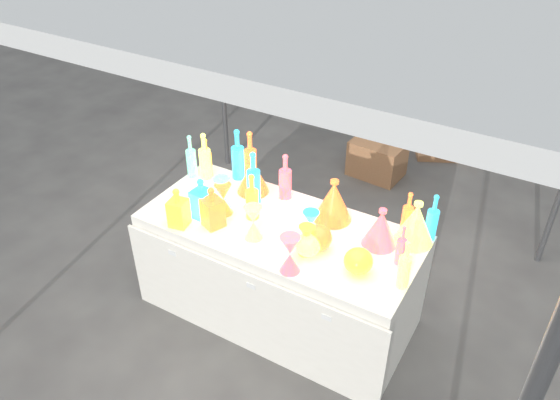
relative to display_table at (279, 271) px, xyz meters
The scene contains 32 objects.
ground 0.37m from the display_table, 90.00° to the left, with size 80.00×80.00×0.00m, color slate.
display_table is the anchor object (origin of this frame).
cardboard_box_closed 2.08m from the display_table, 92.96° to the left, with size 0.50×0.36×0.36m, color #AD764E.
cardboard_box_flat 2.99m from the display_table, 82.13° to the left, with size 0.79×0.56×0.07m, color #AD764E.
bottle_0 0.96m from the display_table, 161.20° to the left, with size 0.08×0.08×0.31m, color red, non-canonical shape.
bottle_1 0.87m from the display_table, 146.88° to the left, with size 0.09×0.09×0.39m, color #178017, non-canonical shape.
bottle_2 0.81m from the display_table, 141.08° to the left, with size 0.09×0.09×0.40m, color orange, non-canonical shape.
bottle_3 0.64m from the display_table, 113.56° to the left, with size 0.09×0.09×0.34m, color #221FB8, non-canonical shape.
bottle_4 0.97m from the display_table, 162.20° to the left, with size 0.08×0.08×0.36m, color #156583, non-canonical shape.
bottle_5 1.03m from the display_table, 166.34° to the left, with size 0.07×0.07×0.33m, color #A22052, non-canonical shape.
bottle_6 0.58m from the display_table, behind, with size 0.08×0.08×0.33m, color red, non-canonical shape.
bottle_7 0.65m from the display_table, 152.14° to the left, with size 0.09×0.09×0.39m, color #178017, non-canonical shape.
decanter_0 0.82m from the display_table, 151.56° to the right, with size 0.11×0.11×0.27m, color red, non-canonical shape.
decanter_1 0.67m from the display_table, 151.65° to the right, with size 0.12×0.12×0.28m, color orange, non-canonical shape.
decanter_2 0.73m from the display_table, 162.26° to the right, with size 0.12×0.12×0.29m, color #178017, non-canonical shape.
hourglass_0 0.62m from the display_table, behind, with size 0.11×0.11×0.22m, color orange, non-canonical shape.
hourglass_1 0.65m from the display_table, 51.29° to the right, with size 0.12×0.12×0.24m, color #221FB8, non-canonical shape.
hourglass_2 0.53m from the display_table, 114.80° to the right, with size 0.11×0.11×0.23m, color #156583, non-canonical shape.
hourglass_3 0.65m from the display_table, behind, with size 0.12×0.12×0.23m, color #A22052, non-canonical shape.
hourglass_4 0.56m from the display_table, 27.55° to the right, with size 0.10×0.10×0.19m, color red, non-canonical shape.
hourglass_5 0.53m from the display_table, ahead, with size 0.10×0.10×0.21m, color #178017, non-canonical shape.
globe_0 0.76m from the display_table, 12.87° to the right, with size 0.17×0.17×0.13m, color red, non-canonical shape.
globe_1 0.54m from the display_table, 27.36° to the right, with size 0.16×0.16×0.12m, color #156583, non-canonical shape.
globe_2 0.54m from the display_table, 12.15° to the right, with size 0.17×0.17×0.14m, color orange, non-canonical shape.
lampshade_0 0.68m from the display_table, 144.32° to the left, with size 0.22×0.22×0.26m, color gold, non-canonical shape.
lampshade_1 0.63m from the display_table, 44.63° to the left, with size 0.25×0.25×0.29m, color gold, non-canonical shape.
lampshade_2 0.81m from the display_table, 14.56° to the left, with size 0.22×0.22×0.26m, color #221FB8, non-canonical shape.
lampshade_3 0.98m from the display_table, 20.35° to the left, with size 0.24×0.24×0.29m, color #156583, non-canonical shape.
bottle_8 1.08m from the display_table, 23.18° to the left, with size 0.07×0.07×0.32m, color #178017, non-canonical shape.
bottle_9 0.95m from the display_table, 26.12° to the left, with size 0.07×0.07×0.30m, color orange, non-canonical shape.
bottle_10 0.93m from the display_table, ahead, with size 0.06×0.06×0.27m, color #221FB8, non-canonical shape.
bottle_11 1.02m from the display_table, ahead, with size 0.07×0.07×0.31m, color #156583, non-canonical shape.
Camera 1 is at (1.40, -2.39, 2.86)m, focal length 35.00 mm.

